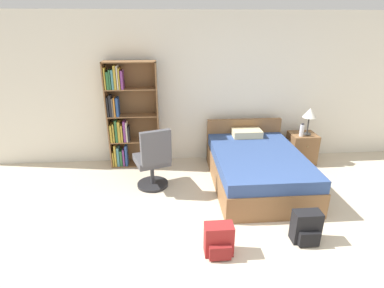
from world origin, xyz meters
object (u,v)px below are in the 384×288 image
(nightstand, at_px, (302,148))
(water_bottle, at_px, (302,130))
(table_lamp, at_px, (310,114))
(bookshelf, at_px, (126,117))
(backpack_red, at_px, (219,240))
(bed, at_px, (256,167))
(office_chair, at_px, (153,161))
(backpack_black, at_px, (306,228))

(nightstand, relative_size, water_bottle, 2.34)
(table_lamp, height_order, water_bottle, table_lamp)
(bookshelf, height_order, nightstand, bookshelf)
(water_bottle, height_order, backpack_red, water_bottle)
(bookshelf, xyz_separation_m, bed, (2.08, -0.85, -0.62))
(nightstand, bearing_deg, water_bottle, -132.06)
(bookshelf, bearing_deg, bed, -22.11)
(bed, xyz_separation_m, table_lamp, (1.10, 0.69, 0.64))
(office_chair, distance_m, backpack_black, 2.29)
(table_lamp, distance_m, water_bottle, 0.32)
(bookshelf, bearing_deg, water_bottle, -4.23)
(nightstand, distance_m, water_bottle, 0.41)
(bookshelf, height_order, backpack_red, bookshelf)
(bed, distance_m, backpack_red, 1.76)
(bookshelf, bearing_deg, office_chair, -61.88)
(backpack_black, distance_m, backpack_red, 1.05)
(nightstand, height_order, water_bottle, water_bottle)
(bed, relative_size, nightstand, 3.60)
(backpack_red, bearing_deg, water_bottle, 50.13)
(office_chair, bearing_deg, nightstand, 16.18)
(table_lamp, bearing_deg, water_bottle, -151.72)
(office_chair, bearing_deg, backpack_black, -37.13)
(bed, height_order, nightstand, bed)
(office_chair, height_order, table_lamp, table_lamp)
(bookshelf, relative_size, office_chair, 1.82)
(office_chair, height_order, backpack_black, office_chair)
(bed, xyz_separation_m, backpack_black, (0.20, -1.42, -0.10))
(office_chair, height_order, nightstand, office_chair)
(nightstand, bearing_deg, backpack_red, -129.97)
(office_chair, relative_size, backpack_red, 2.71)
(office_chair, relative_size, nightstand, 1.85)
(backpack_red, bearing_deg, bed, 61.37)
(bed, xyz_separation_m, water_bottle, (0.97, 0.62, 0.37))
(water_bottle, bearing_deg, backpack_red, -129.87)
(table_lamp, relative_size, backpack_red, 1.31)
(table_lamp, bearing_deg, backpack_black, -113.08)
(bed, xyz_separation_m, backpack_red, (-0.84, -1.54, -0.11))
(bed, relative_size, backpack_black, 5.01)
(bed, distance_m, water_bottle, 1.21)
(backpack_black, height_order, backpack_red, backpack_black)
(water_bottle, distance_m, backpack_red, 2.86)
(bookshelf, distance_m, backpack_black, 3.30)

